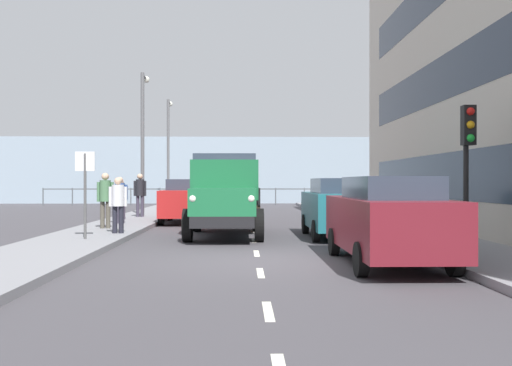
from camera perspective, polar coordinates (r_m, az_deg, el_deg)
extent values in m
plane|color=#423F44|center=(19.93, -0.47, -4.54)|extent=(80.00, 80.00, 0.00)
cube|color=gray|center=(20.53, 12.62, -4.20)|extent=(2.37, 39.91, 0.15)
cube|color=gray|center=(20.39, -13.65, -4.23)|extent=(2.37, 39.91, 0.15)
cube|color=silver|center=(7.27, 1.23, -12.74)|extent=(0.12, 1.10, 0.01)
cube|color=silver|center=(10.19, 0.45, -9.01)|extent=(0.12, 1.10, 0.01)
cube|color=silver|center=(12.89, 0.05, -7.09)|extent=(0.12, 1.10, 0.01)
cube|color=silver|center=(15.69, -0.21, -5.80)|extent=(0.12, 1.10, 0.01)
cube|color=silver|center=(18.54, -0.40, -4.88)|extent=(0.12, 1.10, 0.01)
cube|color=silver|center=(20.84, -0.51, -4.33)|extent=(0.12, 1.10, 0.01)
cube|color=silver|center=(23.76, -0.62, -3.78)|extent=(0.12, 1.10, 0.01)
cube|color=silver|center=(26.46, -0.70, -3.38)|extent=(0.12, 1.10, 0.01)
cube|color=silver|center=(28.92, -0.76, -3.08)|extent=(0.12, 1.10, 0.01)
cube|color=silver|center=(31.25, -0.81, -2.84)|extent=(0.12, 1.10, 0.01)
cube|color=silver|center=(33.96, -0.86, -2.61)|extent=(0.12, 1.10, 0.01)
cube|color=silver|center=(36.83, -0.90, -2.39)|extent=(0.12, 1.10, 0.01)
cube|color=#2D3847|center=(15.35, 22.32, 0.78)|extent=(0.08, 22.34, 1.40)
cube|color=#2D3847|center=(15.68, 22.33, 11.81)|extent=(0.08, 22.34, 1.40)
cube|color=#8C9EAD|center=(42.83, -0.97, 1.30)|extent=(80.00, 0.80, 5.00)
cylinder|color=#4C5156|center=(41.77, 18.66, -1.29)|extent=(0.08, 0.08, 1.20)
cylinder|color=#4C5156|center=(41.13, 16.04, -1.31)|extent=(0.08, 0.08, 1.20)
cylinder|color=#4C5156|center=(40.57, 13.34, -1.32)|extent=(0.08, 0.08, 1.20)
cylinder|color=#4C5156|center=(40.11, 10.58, -1.34)|extent=(0.08, 0.08, 1.20)
cylinder|color=#4C5156|center=(39.74, 7.75, -1.35)|extent=(0.08, 0.08, 1.20)
cylinder|color=#4C5156|center=(39.47, 4.89, -1.36)|extent=(0.08, 0.08, 1.20)
cylinder|color=#4C5156|center=(39.30, 1.99, -1.37)|extent=(0.08, 0.08, 1.20)
cylinder|color=#4C5156|center=(39.24, -0.93, -1.37)|extent=(0.08, 0.08, 1.20)
cylinder|color=#4C5156|center=(39.27, -3.85, -1.37)|extent=(0.08, 0.08, 1.20)
cylinder|color=#4C5156|center=(39.41, -6.76, -1.36)|extent=(0.08, 0.08, 1.20)
cylinder|color=#4C5156|center=(39.64, -9.64, -1.36)|extent=(0.08, 0.08, 1.20)
cylinder|color=#4C5156|center=(39.98, -12.48, -1.34)|extent=(0.08, 0.08, 1.20)
cylinder|color=#4C5156|center=(40.41, -15.26, -1.33)|extent=(0.08, 0.08, 1.20)
cylinder|color=#4C5156|center=(40.93, -17.98, -1.31)|extent=(0.08, 0.08, 1.20)
cylinder|color=#4C5156|center=(41.55, -20.63, -1.29)|extent=(0.08, 0.08, 1.20)
cube|color=#4C5156|center=(39.23, -0.93, -0.61)|extent=(28.00, 0.08, 0.08)
cube|color=black|center=(17.01, -3.11, -3.32)|extent=(1.64, 5.60, 0.30)
cube|color=#196038|center=(15.14, -3.31, -1.85)|extent=(1.72, 1.90, 0.70)
cube|color=silver|center=(14.25, -3.43, -2.10)|extent=(1.16, 0.08, 0.56)
sphere|color=white|center=(14.23, -0.48, -1.58)|extent=(0.20, 0.20, 0.20)
sphere|color=white|center=(14.29, -6.38, -1.57)|extent=(0.20, 0.20, 0.20)
cube|color=#196038|center=(16.64, -3.14, 0.31)|extent=(1.93, 1.34, 1.15)
cube|color=#2D3847|center=(16.65, -3.14, 1.94)|extent=(1.78, 1.23, 0.56)
cube|color=#2D2319|center=(18.34, -2.98, -2.35)|extent=(2.10, 2.80, 0.16)
cube|color=black|center=(18.33, 0.17, -1.35)|extent=(0.08, 2.80, 0.56)
cube|color=black|center=(18.38, -6.13, -1.35)|extent=(0.08, 2.80, 0.56)
cylinder|color=black|center=(15.34, 0.32, -4.26)|extent=(0.24, 0.90, 0.90)
cylinder|color=black|center=(15.40, -6.90, -4.24)|extent=(0.24, 0.90, 0.90)
cylinder|color=black|center=(18.55, 0.02, -3.50)|extent=(0.24, 0.90, 0.90)
cylinder|color=black|center=(18.60, -5.95, -3.49)|extent=(0.24, 0.90, 0.90)
cube|color=maroon|center=(11.40, 13.00, -4.01)|extent=(1.70, 4.58, 1.00)
cube|color=#2D3847|center=(11.18, 13.26, -0.45)|extent=(1.39, 2.52, 0.42)
cylinder|color=black|center=(12.67, 7.84, -5.87)|extent=(0.18, 0.60, 0.60)
cylinder|color=black|center=(13.02, 14.89, -5.71)|extent=(0.18, 0.60, 0.60)
cylinder|color=black|center=(9.90, 10.51, -7.56)|extent=(0.18, 0.60, 0.60)
cylinder|color=black|center=(10.35, 19.34, -7.22)|extent=(0.18, 0.60, 0.60)
cube|color=#1E6670|center=(16.66, 8.39, -2.71)|extent=(1.79, 4.11, 1.00)
cube|color=#2D3847|center=(16.44, 8.51, -0.27)|extent=(1.47, 2.26, 0.42)
cylinder|color=black|center=(17.83, 4.98, -4.13)|extent=(0.18, 0.60, 0.60)
cylinder|color=black|center=(18.10, 10.37, -4.07)|extent=(0.18, 0.60, 0.60)
cylinder|color=black|center=(15.31, 6.05, -4.83)|extent=(0.18, 0.60, 0.60)
cylinder|color=black|center=(15.62, 12.28, -4.73)|extent=(0.18, 0.60, 0.60)
cube|color=#B21E1E|center=(22.60, -6.94, -1.96)|extent=(1.74, 4.44, 1.00)
cube|color=#2D3847|center=(22.78, -6.90, -0.16)|extent=(1.43, 2.44, 0.42)
cylinder|color=black|center=(21.19, -5.07, -3.45)|extent=(0.18, 0.60, 0.60)
cylinder|color=black|center=(21.36, -9.51, -3.43)|extent=(0.18, 0.60, 0.60)
cylinder|color=black|center=(23.93, -4.65, -3.04)|extent=(0.18, 0.60, 0.60)
cylinder|color=black|center=(24.08, -8.59, -3.03)|extent=(0.18, 0.60, 0.60)
cylinder|color=black|center=(16.67, -13.40, -3.61)|extent=(0.14, 0.14, 0.77)
cylinder|color=black|center=(16.71, -14.01, -3.60)|extent=(0.14, 0.14, 0.77)
cylinder|color=silver|center=(16.66, -13.71, -1.23)|extent=(0.34, 0.34, 0.61)
cylinder|color=silver|center=(16.62, -12.97, -1.33)|extent=(0.09, 0.09, 0.56)
cylinder|color=silver|center=(16.71, -14.44, -1.33)|extent=(0.09, 0.09, 0.56)
sphere|color=tan|center=(16.66, -13.71, 0.19)|extent=(0.21, 0.21, 0.21)
cylinder|color=#4C473D|center=(18.53, -14.65, -3.12)|extent=(0.14, 0.14, 0.85)
cylinder|color=#4C473D|center=(18.57, -15.19, -3.11)|extent=(0.14, 0.14, 0.85)
cylinder|color=#47724C|center=(18.53, -14.92, -0.76)|extent=(0.34, 0.34, 0.67)
cylinder|color=#47724C|center=(18.48, -14.26, -0.87)|extent=(0.09, 0.09, 0.62)
cylinder|color=#47724C|center=(18.58, -15.58, -0.86)|extent=(0.09, 0.09, 0.62)
sphere|color=tan|center=(18.52, -14.92, 0.63)|extent=(0.23, 0.23, 0.23)
cylinder|color=#383342|center=(20.56, -13.28, -2.87)|extent=(0.14, 0.14, 0.80)
cylinder|color=#383342|center=(20.59, -13.77, -2.87)|extent=(0.14, 0.14, 0.80)
cylinder|color=#2D4C8C|center=(20.55, -13.53, -0.88)|extent=(0.34, 0.34, 0.63)
cylinder|color=#2D4C8C|center=(20.50, -12.93, -0.97)|extent=(0.09, 0.09, 0.58)
cylinder|color=#2D4C8C|center=(20.60, -14.13, -0.97)|extent=(0.09, 0.09, 0.58)
sphere|color=tan|center=(20.55, -13.53, 0.30)|extent=(0.22, 0.22, 0.22)
cylinder|color=#383342|center=(22.86, -13.19, -2.61)|extent=(0.14, 0.14, 0.76)
cylinder|color=#383342|center=(22.90, -13.63, -2.61)|extent=(0.14, 0.14, 0.76)
cylinder|color=#2D4C8C|center=(22.86, -13.41, -0.90)|extent=(0.34, 0.34, 0.60)
cylinder|color=#2D4C8C|center=(22.81, -12.87, -0.98)|extent=(0.09, 0.09, 0.56)
cylinder|color=#2D4C8C|center=(22.90, -13.95, -0.97)|extent=(0.09, 0.09, 0.56)
sphere|color=tan|center=(22.85, -13.41, 0.12)|extent=(0.21, 0.21, 0.21)
cylinder|color=#383342|center=(24.30, -11.38, -2.31)|extent=(0.14, 0.14, 0.88)
cylinder|color=#383342|center=(24.33, -11.80, -2.31)|extent=(0.14, 0.14, 0.88)
cylinder|color=black|center=(24.30, -11.59, -0.45)|extent=(0.34, 0.34, 0.70)
cylinder|color=black|center=(24.26, -11.08, -0.54)|extent=(0.09, 0.09, 0.64)
cylinder|color=black|center=(24.34, -12.10, -0.53)|extent=(0.09, 0.09, 0.64)
sphere|color=tan|center=(24.30, -11.59, 0.65)|extent=(0.24, 0.24, 0.24)
cylinder|color=black|center=(13.80, 20.36, 0.65)|extent=(0.12, 0.12, 3.20)
cube|color=black|center=(13.73, 20.58, 5.46)|extent=(0.28, 0.24, 0.90)
sphere|color=red|center=(13.65, 20.77, 6.75)|extent=(0.18, 0.18, 0.18)
sphere|color=orange|center=(13.62, 20.77, 5.50)|extent=(0.18, 0.18, 0.18)
sphere|color=green|center=(13.59, 20.77, 4.24)|extent=(0.18, 0.18, 0.18)
cylinder|color=#59595B|center=(25.28, -11.34, 3.87)|extent=(0.16, 0.16, 6.25)
cylinder|color=#59595B|center=(26.09, -11.17, 10.44)|extent=(0.10, 0.90, 0.10)
sphere|color=silver|center=(26.52, -11.01, 10.17)|extent=(0.32, 0.32, 0.32)
cylinder|color=#59595B|center=(34.46, -8.82, 3.01)|extent=(0.16, 0.16, 6.42)
cylinder|color=#59595B|center=(35.20, -8.73, 8.04)|extent=(0.10, 0.90, 0.10)
sphere|color=silver|center=(35.64, -8.64, 7.86)|extent=(0.32, 0.32, 0.32)
cylinder|color=#4C4C4C|center=(15.21, -16.81, -1.28)|extent=(0.07, 0.07, 2.20)
cube|color=silver|center=(15.22, -16.81, 2.11)|extent=(0.50, 0.04, 0.50)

